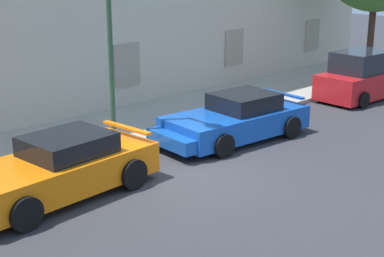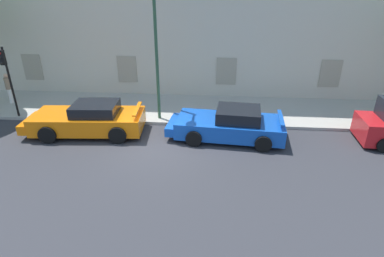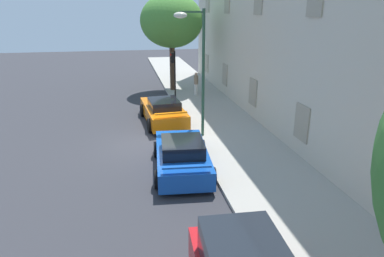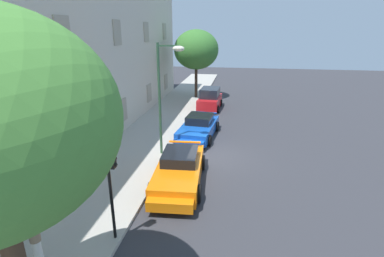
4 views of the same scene
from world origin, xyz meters
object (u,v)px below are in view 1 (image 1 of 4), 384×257
object	(u,v)px
sportscar_red_lead	(50,172)
street_lamp	(118,0)
sportscar_yellow_flank	(232,121)
hatchback_parked	(361,78)

from	to	relation	value
sportscar_red_lead	street_lamp	size ratio (longest dim) A/B	0.88
sportscar_yellow_flank	street_lamp	bearing A→B (deg)	159.79
sportscar_yellow_flank	hatchback_parked	size ratio (longest dim) A/B	1.33
sportscar_yellow_flank	street_lamp	xyz separation A→B (m)	(-3.17, 1.17, 3.61)
sportscar_red_lead	street_lamp	distance (m)	4.82
sportscar_red_lead	street_lamp	xyz separation A→B (m)	(2.99, 1.22, 3.58)
sportscar_red_lead	sportscar_yellow_flank	xyz separation A→B (m)	(6.16, 0.05, -0.03)
hatchback_parked	street_lamp	distance (m)	11.09
sportscar_red_lead	sportscar_yellow_flank	bearing A→B (deg)	0.49
hatchback_parked	sportscar_red_lead	bearing A→B (deg)	-179.63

